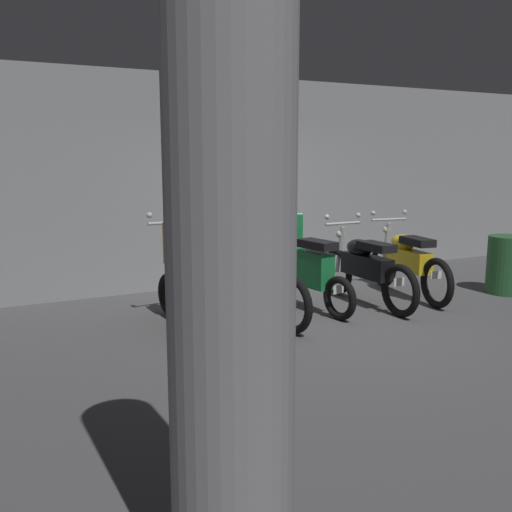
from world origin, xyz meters
TOP-DOWN VIEW (x-y plane):
  - ground_plane at (0.00, 0.00)m, footprint 80.00×80.00m
  - back_wall at (0.00, 2.55)m, footprint 16.00×0.30m
  - motorbike_slot_0 at (-1.61, 0.52)m, footprint 0.59×1.68m
  - motorbike_slot_1 at (-0.81, 0.47)m, footprint 0.60×1.94m
  - motorbike_slot_2 at (-0.01, 0.61)m, footprint 0.56×1.68m
  - motorbike_slot_3 at (0.80, 0.46)m, footprint 0.59×1.95m
  - motorbike_slot_4 at (1.60, 0.57)m, footprint 0.58×1.94m
  - support_pillar at (-2.79, -3.29)m, footprint 0.54×0.54m
  - trash_bin at (2.98, 0.07)m, footprint 0.55×0.55m

SIDE VIEW (x-z plane):
  - ground_plane at x=0.00m, z-range 0.00..0.00m
  - trash_bin at x=2.98m, z-range 0.00..0.82m
  - motorbike_slot_1 at x=-0.81m, z-range -0.08..1.07m
  - motorbike_slot_3 at x=0.80m, z-range -0.08..1.07m
  - motorbike_slot_4 at x=1.60m, z-range -0.08..1.07m
  - motorbike_slot_2 at x=-0.01m, z-range -0.06..1.11m
  - motorbike_slot_0 at x=-1.61m, z-range -0.12..1.17m
  - back_wall at x=0.00m, z-range 0.00..3.07m
  - support_pillar at x=-2.79m, z-range 0.00..3.07m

